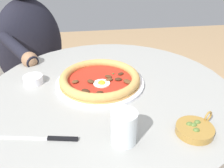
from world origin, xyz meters
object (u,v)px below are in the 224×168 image
ramekin_capers (33,79)px  olive_pan (195,129)px  cafe_chair_diner (26,69)px  steak_knife (50,138)px  diner_person (36,79)px  water_glass (124,129)px  dining_table (110,122)px  pizza_on_plate (100,80)px

ramekin_capers → olive_pan: bearing=-35.9°
olive_pan → cafe_chair_diner: bearing=123.6°
steak_knife → diner_person: 0.88m
water_glass → diner_person: size_ratio=0.08×
dining_table → ramekin_capers: 0.34m
pizza_on_plate → dining_table: bearing=-50.3°
steak_knife → ramekin_capers: 0.34m
steak_knife → cafe_chair_diner: bearing=104.6°
olive_pan → cafe_chair_diner: cafe_chair_diner is taller
pizza_on_plate → ramekin_capers: bearing=170.1°
diner_person → water_glass: bearing=-66.7°
steak_knife → cafe_chair_diner: 1.01m
water_glass → dining_table: bearing=90.1°
olive_pan → ramekin_capers: bearing=144.1°
cafe_chair_diner → diner_person: bearing=-58.5°
dining_table → diner_person: diner_person is taller
water_glass → diner_person: 0.98m
dining_table → diner_person: bearing=122.3°
pizza_on_plate → cafe_chair_diner: size_ratio=0.39×
steak_knife → pizza_on_plate: bearing=59.9°
steak_knife → ramekin_capers: ramekin_capers is taller
pizza_on_plate → water_glass: 0.32m
dining_table → steak_knife: size_ratio=4.20×
dining_table → pizza_on_plate: pizza_on_plate is taller
olive_pan → water_glass: bearing=-178.2°
ramekin_capers → steak_knife: bearing=-75.2°
ramekin_capers → cafe_chair_diner: (-0.16, 0.62, -0.26)m
dining_table → olive_pan: 0.38m
pizza_on_plate → diner_person: size_ratio=0.29×
dining_table → cafe_chair_diner: 0.84m
water_glass → steak_knife: size_ratio=0.44×
pizza_on_plate → olive_pan: bearing=-52.4°
steak_knife → diner_person: size_ratio=0.19×
olive_pan → diner_person: diner_person is taller
pizza_on_plate → steak_knife: bearing=-120.1°
water_glass → cafe_chair_diner: bearing=114.4°
steak_knife → olive_pan: olive_pan is taller
pizza_on_plate → cafe_chair_diner: cafe_chair_diner is taller
dining_table → steak_knife: (-0.20, -0.24, 0.16)m
pizza_on_plate → olive_pan: (0.24, -0.31, -0.01)m
diner_person → steak_knife: bearing=-78.0°
olive_pan → cafe_chair_diner: (-0.65, 0.97, -0.25)m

